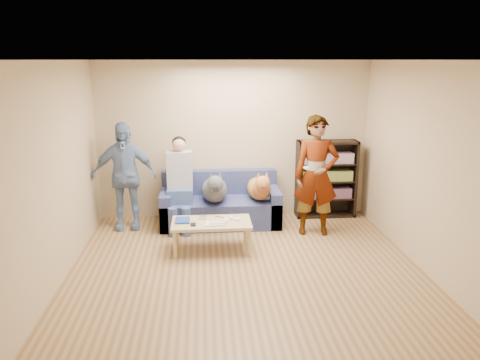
{
  "coord_description": "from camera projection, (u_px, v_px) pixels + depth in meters",
  "views": [
    {
      "loc": [
        -0.52,
        -5.18,
        2.6
      ],
      "look_at": [
        0.0,
        1.2,
        0.95
      ],
      "focal_mm": 35.0,
      "sensor_mm": 36.0,
      "label": 1
    }
  ],
  "objects": [
    {
      "name": "headphone_cup_b",
      "position": [
        226.0,
        219.0,
        6.57
      ],
      "size": [
        0.07,
        0.07,
        0.02
      ],
      "primitive_type": "cylinder",
      "color": "white",
      "rests_on": "coffee_table"
    },
    {
      "name": "ground",
      "position": [
        248.0,
        280.0,
        5.69
      ],
      "size": [
        5.0,
        5.0,
        0.0
      ],
      "primitive_type": "plane",
      "color": "brown",
      "rests_on": "ground"
    },
    {
      "name": "sofa",
      "position": [
        220.0,
        206.0,
        7.63
      ],
      "size": [
        1.9,
        0.85,
        0.82
      ],
      "color": "#515B93",
      "rests_on": "ground"
    },
    {
      "name": "blanket",
      "position": [
        265.0,
        195.0,
        7.49
      ],
      "size": [
        0.37,
        0.32,
        0.13
      ],
      "primitive_type": "ellipsoid",
      "color": "#ABAAAF",
      "rests_on": "sofa"
    },
    {
      "name": "dog_tan",
      "position": [
        260.0,
        188.0,
        7.45
      ],
      "size": [
        0.38,
        1.15,
        0.54
      ],
      "color": "#AE7F35",
      "rests_on": "sofa"
    },
    {
      "name": "wall_front",
      "position": [
        287.0,
        272.0,
        2.96
      ],
      "size": [
        4.5,
        0.0,
        4.5
      ],
      "primitive_type": "plane",
      "rotation": [
        -1.57,
        0.0,
        0.0
      ],
      "color": "tan",
      "rests_on": "ground"
    },
    {
      "name": "wall_right",
      "position": [
        437.0,
        173.0,
        5.54
      ],
      "size": [
        0.0,
        5.0,
        5.0
      ],
      "primitive_type": "plane",
      "rotation": [
        1.57,
        0.0,
        -1.57
      ],
      "color": "tan",
      "rests_on": "ground"
    },
    {
      "name": "controller_b",
      "position": [
        237.0,
        219.0,
        6.54
      ],
      "size": [
        0.09,
        0.06,
        0.03
      ],
      "primitive_type": "cube",
      "color": "white",
      "rests_on": "coffee_table"
    },
    {
      "name": "dog_gray",
      "position": [
        215.0,
        189.0,
        7.33
      ],
      "size": [
        0.41,
        1.25,
        0.59
      ],
      "color": "#53575E",
      "rests_on": "sofa"
    },
    {
      "name": "coffee_table",
      "position": [
        211.0,
        225.0,
        6.51
      ],
      "size": [
        1.1,
        0.6,
        0.42
      ],
      "color": "#D1BB81",
      "rests_on": "ground"
    },
    {
      "name": "headphone_cup_a",
      "position": [
        226.0,
        221.0,
        6.49
      ],
      "size": [
        0.07,
        0.07,
        0.02
      ],
      "primitive_type": "cylinder",
      "color": "silver",
      "rests_on": "coffee_table"
    },
    {
      "name": "wall_back",
      "position": [
        234.0,
        140.0,
        7.78
      ],
      "size": [
        4.5,
        0.0,
        4.5
      ],
      "primitive_type": "plane",
      "rotation": [
        1.57,
        0.0,
        0.0
      ],
      "color": "tan",
      "rests_on": "ground"
    },
    {
      "name": "held_controller",
      "position": [
        306.0,
        168.0,
        6.77
      ],
      "size": [
        0.07,
        0.13,
        0.03
      ],
      "primitive_type": "cube",
      "rotation": [
        0.0,
        0.0,
        0.23
      ],
      "color": "white",
      "rests_on": "person_standing_right"
    },
    {
      "name": "notebook_blue",
      "position": [
        183.0,
        220.0,
        6.51
      ],
      "size": [
        0.2,
        0.26,
        0.03
      ],
      "primitive_type": "cube",
      "color": "#1B3D99",
      "rests_on": "coffee_table"
    },
    {
      "name": "ceiling",
      "position": [
        249.0,
        60.0,
        5.04
      ],
      "size": [
        5.0,
        5.0,
        0.0
      ],
      "primitive_type": "plane",
      "rotation": [
        3.14,
        0.0,
        0.0
      ],
      "color": "white",
      "rests_on": "ground"
    },
    {
      "name": "pen_black",
      "position": [
        220.0,
        217.0,
        6.68
      ],
      "size": [
        0.13,
        0.08,
        0.01
      ],
      "primitive_type": "cylinder",
      "rotation": [
        0.0,
        1.57,
        -0.52
      ],
      "color": "black",
      "rests_on": "coffee_table"
    },
    {
      "name": "person_standing_right",
      "position": [
        316.0,
        176.0,
        7.02
      ],
      "size": [
        0.71,
        0.51,
        1.82
      ],
      "primitive_type": "imported",
      "rotation": [
        0.0,
        0.0,
        -0.12
      ],
      "color": "gray",
      "rests_on": "ground"
    },
    {
      "name": "person_standing_left",
      "position": [
        124.0,
        176.0,
        7.27
      ],
      "size": [
        1.01,
        0.46,
        1.69
      ],
      "primitive_type": "imported",
      "rotation": [
        0.0,
        0.0,
        0.05
      ],
      "color": "#7796BF",
      "rests_on": "ground"
    },
    {
      "name": "controller_a",
      "position": [
        231.0,
        218.0,
        6.61
      ],
      "size": [
        0.04,
        0.13,
        0.03
      ],
      "primitive_type": "cube",
      "color": "white",
      "rests_on": "coffee_table"
    },
    {
      "name": "person_seated",
      "position": [
        180.0,
        180.0,
        7.33
      ],
      "size": [
        0.4,
        0.73,
        1.47
      ],
      "color": "#40628D",
      "rests_on": "sofa"
    },
    {
      "name": "papers",
      "position": [
        215.0,
        223.0,
        6.4
      ],
      "size": [
        0.26,
        0.2,
        0.02
      ],
      "primitive_type": "cube",
      "color": "silver",
      "rests_on": "coffee_table"
    },
    {
      "name": "magazine",
      "position": [
        217.0,
        222.0,
        6.42
      ],
      "size": [
        0.22,
        0.17,
        0.01
      ],
      "primitive_type": "cube",
      "color": "#B9B394",
      "rests_on": "coffee_table"
    },
    {
      "name": "wall_left",
      "position": [
        47.0,
        180.0,
        5.19
      ],
      "size": [
        0.0,
        5.0,
        5.0
      ],
      "primitive_type": "plane",
      "rotation": [
        1.57,
        0.0,
        1.57
      ],
      "color": "tan",
      "rests_on": "ground"
    },
    {
      "name": "bookshelf",
      "position": [
        326.0,
        177.0,
        7.89
      ],
      "size": [
        1.0,
        0.34,
        1.3
      ],
      "color": "black",
      "rests_on": "ground"
    },
    {
      "name": "wallet",
      "position": [
        193.0,
        224.0,
        6.36
      ],
      "size": [
        0.07,
        0.12,
        0.02
      ],
      "primitive_type": "cube",
      "color": "black",
      "rests_on": "coffee_table"
    },
    {
      "name": "pen_orange",
      "position": [
        210.0,
        225.0,
        6.34
      ],
      "size": [
        0.13,
        0.06,
        0.01
      ],
      "primitive_type": "cylinder",
      "rotation": [
        0.0,
        1.57,
        0.35
      ],
      "color": "#C0551B",
      "rests_on": "coffee_table"
    },
    {
      "name": "camera_silver",
      "position": [
        203.0,
        217.0,
        6.59
      ],
      "size": [
        0.11,
        0.06,
        0.05
      ],
      "primitive_type": "cube",
      "color": "#B5B4B9",
      "rests_on": "coffee_table"
    }
  ]
}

